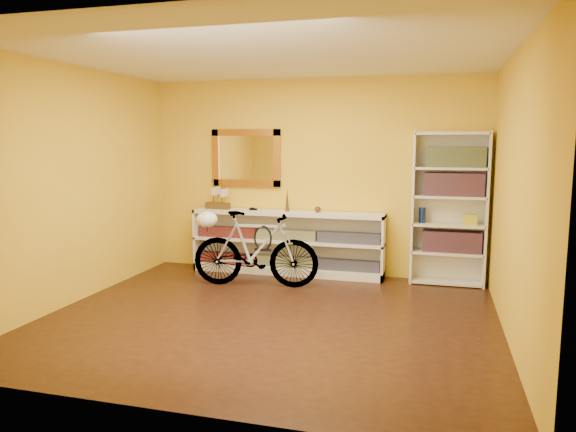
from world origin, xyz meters
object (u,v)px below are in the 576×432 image
(bookcase, at_px, (449,209))
(helmet, at_px, (207,219))
(console_unit, at_px, (287,243))
(bicycle, at_px, (255,249))

(bookcase, height_order, helmet, bookcase)
(console_unit, distance_m, helmet, 1.20)
(helmet, bearing_deg, console_unit, 44.72)
(bookcase, xyz_separation_m, helmet, (-2.87, -0.82, -0.13))
(console_unit, height_order, bookcase, bookcase)
(bicycle, xyz_separation_m, helmet, (-0.60, -0.07, 0.36))
(console_unit, relative_size, helmet, 9.81)
(console_unit, relative_size, bicycle, 1.64)
(bicycle, bearing_deg, helmet, 90.00)
(bookcase, relative_size, helmet, 7.17)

